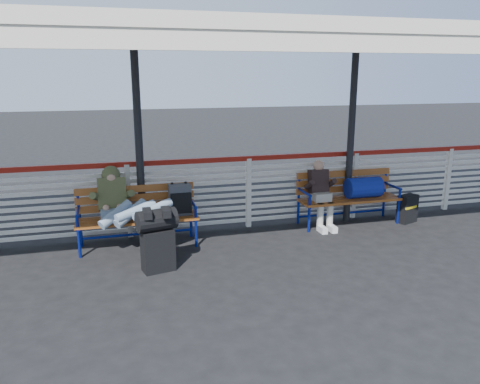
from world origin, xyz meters
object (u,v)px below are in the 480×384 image
object	(u,v)px
bench_left	(151,207)
bench_right	(356,190)
traveler_man	(128,208)
luggage_stack	(157,238)
companion_person	(321,193)
suitcase_side	(407,209)

from	to	relation	value
bench_left	bench_right	world-z (taller)	bench_left
bench_left	traveler_man	bearing A→B (deg)	-136.10
luggage_stack	traveler_man	size ratio (longest dim) A/B	0.53
bench_right	companion_person	xyz separation A→B (m)	(-0.69, -0.03, -0.01)
luggage_stack	traveler_man	xyz separation A→B (m)	(-0.35, 0.69, 0.25)
bench_left	bench_right	size ratio (longest dim) A/B	1.00
suitcase_side	luggage_stack	bearing A→B (deg)	171.95
luggage_stack	bench_right	world-z (taller)	bench_right
traveler_man	companion_person	size ratio (longest dim) A/B	1.43
companion_person	suitcase_side	bearing A→B (deg)	-6.68
bench_right	traveler_man	distance (m)	3.95
traveler_man	bench_left	bearing A→B (deg)	43.90
luggage_stack	bench_right	xyz separation A→B (m)	(3.57, 1.18, 0.14)
companion_person	bench_right	bearing A→B (deg)	2.77
luggage_stack	bench_left	bearing A→B (deg)	76.32
bench_right	companion_person	size ratio (longest dim) A/B	1.57
luggage_stack	bench_left	size ratio (longest dim) A/B	0.48
bench_left	bench_right	distance (m)	3.56
companion_person	suitcase_side	distance (m)	1.65
luggage_stack	companion_person	distance (m)	3.11
bench_left	traveler_man	size ratio (longest dim) A/B	1.10
luggage_stack	bench_left	distance (m)	1.04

